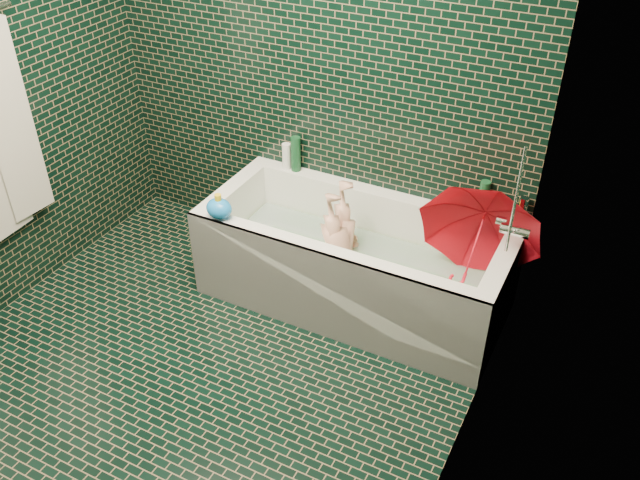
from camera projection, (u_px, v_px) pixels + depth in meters
The scene contains 18 objects.
floor at pixel (187, 388), 3.39m from camera, with size 2.80×2.80×0.00m, color black.
wall_back at pixel (314, 58), 3.70m from camera, with size 2.80×2.80×0.00m, color black.
wall_right at pixel (470, 258), 2.19m from camera, with size 2.80×2.80×0.00m, color black.
bathtub at pixel (353, 270), 3.84m from camera, with size 1.70×0.75×0.55m.
bath_mat at pixel (354, 277), 3.88m from camera, with size 1.35×0.47×0.01m, color green.
water at pixel (355, 256), 3.80m from camera, with size 1.48×0.53×0.00m, color silver.
faucet at pixel (513, 224), 3.22m from camera, with size 0.18×0.19×0.55m.
child at pixel (341, 253), 3.81m from camera, with size 0.30×0.20×0.82m, color #E9AB92.
umbrella at pixel (475, 246), 3.42m from camera, with size 0.61×0.61×0.54m, color red.
soap_bottle_a at pixel (501, 223), 3.62m from camera, with size 0.09×0.09×0.23m, color white.
soap_bottle_b at pixel (506, 223), 3.63m from camera, with size 0.10×0.10×0.21m, color #4C207B.
soap_bottle_c at pixel (510, 228), 3.59m from camera, with size 0.13×0.13×0.17m, color #134223.
bottle_right_tall at pixel (483, 199), 3.62m from camera, with size 0.06×0.06×0.22m, color #134223.
bottle_right_pump at pixel (522, 212), 3.55m from camera, with size 0.05×0.05×0.18m, color silver.
bottle_left_tall at pixel (296, 154), 4.04m from camera, with size 0.06×0.06×0.22m, color #134223.
bottle_left_short at pixel (287, 156), 4.08m from camera, with size 0.05×0.05×0.16m, color white.
rubber_duck at pixel (489, 213), 3.63m from camera, with size 0.11×0.08×0.09m.
bath_toy at pixel (219, 208), 3.63m from camera, with size 0.17×0.15×0.14m.
Camera 1 is at (1.67, -1.79, 2.56)m, focal length 38.00 mm.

